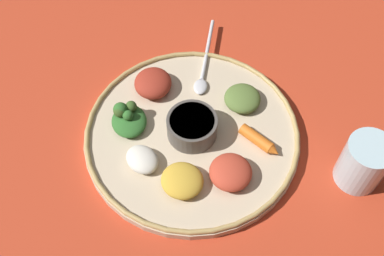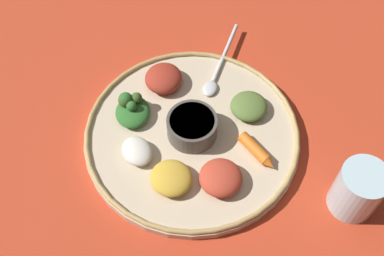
% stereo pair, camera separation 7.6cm
% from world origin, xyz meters
% --- Properties ---
extents(ground_plane, '(2.40, 2.40, 0.00)m').
position_xyz_m(ground_plane, '(0.00, 0.00, 0.00)').
color(ground_plane, '#B7381E').
extents(platter, '(0.35, 0.35, 0.01)m').
position_xyz_m(platter, '(0.00, 0.00, 0.01)').
color(platter, '#C6B293').
rests_on(platter, ground_plane).
extents(platter_rim, '(0.35, 0.35, 0.01)m').
position_xyz_m(platter_rim, '(0.00, 0.00, 0.02)').
color(platter_rim, tan).
rests_on(platter_rim, platter).
extents(center_bowl, '(0.08, 0.08, 0.04)m').
position_xyz_m(center_bowl, '(0.00, 0.00, 0.04)').
color(center_bowl, '#4C4742').
rests_on(center_bowl, platter).
extents(spoon, '(0.15, 0.13, 0.01)m').
position_xyz_m(spoon, '(0.10, -0.09, 0.02)').
color(spoon, silver).
rests_on(spoon, platter).
extents(greens_pile, '(0.08, 0.08, 0.04)m').
position_xyz_m(greens_pile, '(0.07, 0.08, 0.03)').
color(greens_pile, '#2D6628').
rests_on(greens_pile, platter).
extents(carrot_near_spoon, '(0.08, 0.04, 0.02)m').
position_xyz_m(carrot_near_spoon, '(-0.08, -0.08, 0.02)').
color(carrot_near_spoon, orange).
rests_on(carrot_near_spoon, platter).
extents(mound_berbere_red, '(0.09, 0.09, 0.03)m').
position_xyz_m(mound_berbere_red, '(-0.10, -0.01, 0.03)').
color(mound_berbere_red, '#B73D28').
rests_on(mound_berbere_red, platter).
extents(mound_rice_white, '(0.06, 0.06, 0.02)m').
position_xyz_m(mound_rice_white, '(-0.01, 0.10, 0.03)').
color(mound_rice_white, silver).
rests_on(mound_rice_white, platter).
extents(mound_lentil_yellow, '(0.09, 0.09, 0.03)m').
position_xyz_m(mound_lentil_yellow, '(-0.07, 0.06, 0.03)').
color(mound_lentil_yellow, gold).
rests_on(mound_lentil_yellow, platter).
extents(mound_beet, '(0.09, 0.09, 0.03)m').
position_xyz_m(mound_beet, '(0.11, 0.01, 0.03)').
color(mound_beet, maroon).
rests_on(mound_beet, platter).
extents(mound_collards, '(0.08, 0.08, 0.02)m').
position_xyz_m(mound_collards, '(0.01, -0.11, 0.03)').
color(mound_collards, '#567033').
rests_on(mound_collards, platter).
extents(drinking_glass, '(0.07, 0.07, 0.09)m').
position_xyz_m(drinking_glass, '(-0.20, -0.18, 0.04)').
color(drinking_glass, silver).
rests_on(drinking_glass, ground_plane).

